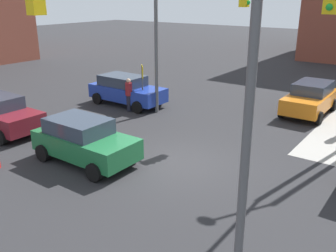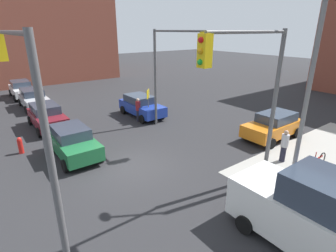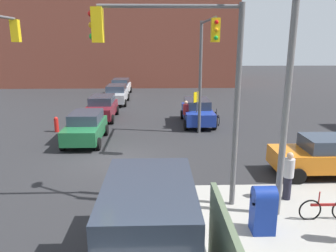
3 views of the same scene
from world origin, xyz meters
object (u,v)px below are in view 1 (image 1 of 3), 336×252
traffic_signal_se_corner (144,55)px  sedan_orange (310,98)px  traffic_signal_nw_corner (188,23)px  coupe_green (84,140)px  pedestrian_waiting (129,94)px  sedan_blue (126,90)px  bicycle_at_crosswalk (141,93)px

traffic_signal_se_corner → sedan_orange: size_ratio=1.58×
traffic_signal_nw_corner → traffic_signal_se_corner: 10.19m
coupe_green → pedestrian_waiting: size_ratio=2.27×
sedan_orange → sedan_blue: bearing=-154.3°
traffic_signal_se_corner → bicycle_at_crosswalk: traffic_signal_se_corner is taller
sedan_orange → pedestrian_waiting: size_ratio=2.36×
coupe_green → sedan_blue: 7.66m
pedestrian_waiting → traffic_signal_nw_corner: bearing=-135.9°
pedestrian_waiting → bicycle_at_crosswalk: 2.48m
coupe_green → bicycle_at_crosswalk: 8.89m
sedan_blue → pedestrian_waiting: (0.95, -0.85, 0.07)m
traffic_signal_se_corner → bicycle_at_crosswalk: (-8.94, 10.50, -4.32)m
traffic_signal_nw_corner → traffic_signal_se_corner: size_ratio=1.00×
traffic_signal_nw_corner → sedan_blue: (-4.12, 0.15, -3.75)m
traffic_signal_nw_corner → sedan_blue: size_ratio=1.50×
traffic_signal_nw_corner → pedestrian_waiting: bearing=-167.5°
pedestrian_waiting → bicycle_at_crosswalk: pedestrian_waiting is taller
coupe_green → sedan_blue: same height
traffic_signal_se_corner → coupe_green: traffic_signal_se_corner is taller
pedestrian_waiting → coupe_green: bearing=148.6°
traffic_signal_se_corner → sedan_orange: bearing=90.3°
coupe_green → bicycle_at_crosswalk: bearing=116.3°
coupe_green → sedan_blue: (-3.88, 6.60, 0.00)m
pedestrian_waiting → bicycle_at_crosswalk: bearing=-33.9°
sedan_orange → traffic_signal_se_corner: bearing=-89.7°
traffic_signal_se_corner → pedestrian_waiting: bearing=133.7°
traffic_signal_nw_corner → bicycle_at_crosswalk: (-4.17, 1.50, -4.25)m
traffic_signal_nw_corner → bicycle_at_crosswalk: 6.14m
traffic_signal_nw_corner → sedan_blue: 5.57m
traffic_signal_se_corner → sedan_blue: 13.32m
traffic_signal_se_corner → sedan_blue: bearing=134.2°
sedan_orange → bicycle_at_crosswalk: (-8.86, -2.89, -0.50)m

